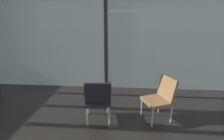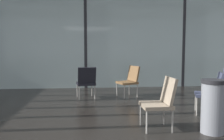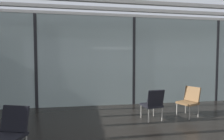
{
  "view_description": "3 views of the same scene",
  "coord_description": "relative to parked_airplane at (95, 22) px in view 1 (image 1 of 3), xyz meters",
  "views": [
    {
      "loc": [
        0.54,
        0.49,
        1.9
      ],
      "look_at": [
        0.31,
        3.36,
        1.07
      ],
      "focal_mm": 26.58,
      "sensor_mm": 36.0,
      "label": 1
    },
    {
      "loc": [
        0.15,
        -2.91,
        1.32
      ],
      "look_at": [
        0.99,
        5.94,
        0.55
      ],
      "focal_mm": 37.14,
      "sensor_mm": 36.0,
      "label": 2
    },
    {
      "loc": [
        -1.8,
        -1.14,
        1.65
      ],
      "look_at": [
        -0.53,
        7.15,
        1.21
      ],
      "focal_mm": 27.67,
      "sensor_mm": 36.0,
      "label": 3
    }
  ],
  "objects": [
    {
      "name": "lounge_chair_1",
      "position": [
        2.34,
        -5.89,
        -1.41
      ],
      "size": [
        0.67,
        0.65,
        0.87
      ],
      "rotation": [
        0.0,
        0.0,
        5.11
      ],
      "color": "brown",
      "rests_on": "ground"
    },
    {
      "name": "lounge_chair_4",
      "position": [
        1.11,
        -6.1,
        -1.41
      ],
      "size": [
        0.56,
        0.6,
        0.87
      ],
      "rotation": [
        0.0,
        0.0,
        3.32
      ],
      "color": "black",
      "rests_on": "ground"
    },
    {
      "name": "window_mullion_1",
      "position": [
        1.07,
        -4.25,
        -0.26
      ],
      "size": [
        0.1,
        0.12,
        3.27
      ],
      "primitive_type": "cube",
      "color": "black",
      "rests_on": "ground"
    },
    {
      "name": "glass_curtain_wall",
      "position": [
        1.07,
        -4.25,
        -0.26
      ],
      "size": [
        14.0,
        0.08,
        3.27
      ],
      "primitive_type": "cube",
      "color": "#A3B7B2",
      "rests_on": "ground"
    },
    {
      "name": "parked_airplane",
      "position": [
        0.0,
        0.0,
        0.0
      ],
      "size": [
        13.65,
        3.8,
        3.8
      ],
      "color": "silver",
      "rests_on": "ground"
    }
  ]
}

